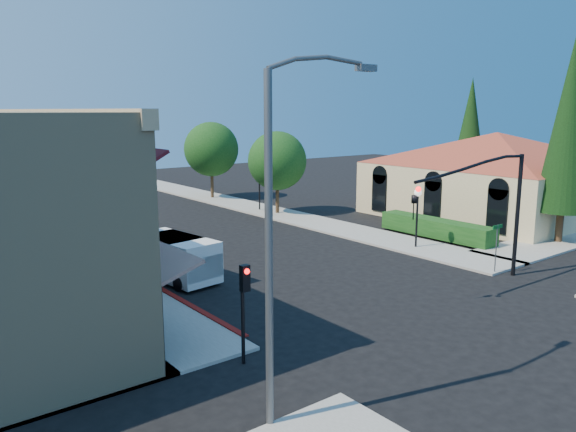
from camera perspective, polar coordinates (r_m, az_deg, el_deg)
ground at (r=22.94m, az=14.85°, el=-10.23°), size 120.00×120.00×0.00m
sidewalk_left at (r=41.41m, az=-25.37°, el=-1.47°), size 3.50×50.00×0.12m
sidewalk_right at (r=48.17m, az=-4.71°, el=1.12°), size 3.50×50.00×0.12m
curb_red_strip at (r=24.55m, az=-10.87°, el=-8.65°), size 0.25×10.00×0.06m
mission_building at (r=46.36m, az=20.29°, el=4.72°), size 30.12×30.12×6.40m
hedge at (r=37.12m, az=14.77°, el=-2.19°), size 1.40×8.00×1.10m
conifer_near at (r=37.50m, az=26.62°, el=8.33°), size 3.20×3.20×12.50m
conifer_far at (r=54.76m, az=18.01°, el=8.42°), size 3.20×3.20×11.00m
street_tree_a at (r=43.61m, az=-1.10°, el=5.63°), size 4.56×4.56×6.48m
street_tree_b at (r=51.90m, az=-7.80°, el=6.73°), size 4.94×4.94×7.02m
signal_mast_arm at (r=27.46m, az=20.20°, el=1.74°), size 8.01×0.39×6.00m
secondary_signal at (r=17.86m, az=-4.48°, el=-8.06°), size 0.28×0.42×3.32m
cobra_streetlight at (r=13.76m, az=-0.78°, el=-0.99°), size 3.60×0.25×9.31m
street_name_sign at (r=29.63m, az=20.44°, el=-2.37°), size 0.80×0.06×2.50m
lamppost_left_near at (r=23.14m, az=-14.64°, el=-2.94°), size 0.44×0.44×3.57m
lamppost_left_far at (r=36.22m, az=-23.55°, el=1.36°), size 0.44×0.44×3.57m
lamppost_right_near at (r=33.52m, az=13.03°, el=1.30°), size 0.44×0.44×3.57m
lamppost_right_far at (r=45.20m, az=-2.93°, el=3.94°), size 0.44×0.44×3.57m
white_van at (r=27.44m, az=-11.30°, el=-3.95°), size 2.64×4.95×2.09m
parked_car_a at (r=28.70m, az=-10.86°, el=-4.64°), size 1.51×3.33×1.11m
parked_car_b at (r=30.07m, az=-12.85°, el=-4.05°), size 1.40×3.34×1.07m
parked_car_c at (r=35.37m, az=-18.85°, el=-2.17°), size 1.57×3.66×1.05m
parked_car_d at (r=43.00m, az=-22.47°, el=-0.07°), size 2.59×4.70×1.25m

